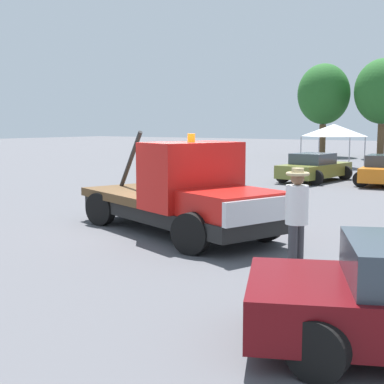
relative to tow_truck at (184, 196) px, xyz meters
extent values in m
plane|color=#545459|center=(-0.36, 0.13, -0.96)|extent=(160.00, 160.00, 0.00)
cube|color=black|center=(-0.36, 0.13, -0.43)|extent=(6.36, 3.87, 0.35)
cube|color=red|center=(1.69, -0.58, 0.02)|extent=(2.22, 2.35, 0.55)
cube|color=silver|center=(2.54, -0.87, -0.01)|extent=(0.77, 1.95, 0.50)
cube|color=red|center=(0.26, -0.09, 0.52)|extent=(1.98, 2.55, 1.56)
cube|color=brown|center=(-1.79, 0.62, -0.15)|extent=(3.58, 3.10, 0.22)
cylinder|color=black|center=(-2.42, 0.83, 0.74)|extent=(1.16, 0.50, 1.63)
cylinder|color=orange|center=(0.26, -0.09, 1.40)|extent=(0.18, 0.18, 0.20)
cylinder|color=black|center=(1.96, 0.45, -0.52)|extent=(0.88, 0.26, 0.88)
cylinder|color=black|center=(1.26, -1.56, -0.52)|extent=(0.88, 0.26, 0.88)
cylinder|color=black|center=(-1.87, 1.77, -0.52)|extent=(0.88, 0.26, 0.88)
cylinder|color=black|center=(-2.57, -0.24, -0.52)|extent=(0.88, 0.26, 0.88)
cylinder|color=black|center=(4.70, -3.71, -0.62)|extent=(0.68, 0.22, 0.68)
cylinder|color=black|center=(5.47, -5.37, -0.62)|extent=(0.68, 0.22, 0.68)
cylinder|color=#38383D|center=(3.58, -1.70, -0.51)|extent=(0.17, 0.17, 0.89)
cylinder|color=#38383D|center=(3.61, -1.48, -0.51)|extent=(0.17, 0.17, 0.89)
cylinder|color=white|center=(3.59, -1.59, 0.29)|extent=(0.41, 0.41, 0.71)
sphere|color=brown|center=(3.59, -1.59, 0.76)|extent=(0.24, 0.24, 0.24)
torus|color=tan|center=(3.59, -1.59, 0.84)|extent=(0.42, 0.42, 0.06)
cylinder|color=tan|center=(3.59, -1.59, 0.89)|extent=(0.22, 0.22, 0.11)
cube|color=olive|center=(-2.04, 13.61, -0.42)|extent=(2.20, 4.61, 0.60)
cube|color=#333D47|center=(-2.06, 13.38, 0.13)|extent=(1.73, 2.02, 0.50)
cylinder|color=black|center=(-2.71, 15.20, -0.62)|extent=(0.68, 0.22, 0.68)
cylinder|color=black|center=(-1.05, 15.03, -0.62)|extent=(0.68, 0.22, 0.68)
cylinder|color=black|center=(-3.02, 12.18, -0.62)|extent=(0.68, 0.22, 0.68)
cylinder|color=black|center=(-1.36, 12.02, -0.62)|extent=(0.68, 0.22, 0.68)
cylinder|color=black|center=(0.09, 15.53, -0.62)|extent=(0.68, 0.22, 0.68)
cylinder|color=black|center=(0.49, 12.50, -0.62)|extent=(0.68, 0.22, 0.68)
cylinder|color=#9E9EA3|center=(-5.62, 20.40, 0.01)|extent=(0.07, 0.07, 1.95)
cylinder|color=#9E9EA3|center=(-2.61, 20.40, 0.01)|extent=(0.07, 0.07, 1.95)
cylinder|color=#9E9EA3|center=(-5.62, 23.41, 0.01)|extent=(0.07, 0.07, 1.95)
cylinder|color=#9E9EA3|center=(-2.61, 23.41, 0.01)|extent=(0.07, 0.07, 1.95)
pyramid|color=white|center=(-4.11, 21.90, 1.37)|extent=(3.02, 3.02, 0.76)
cylinder|color=brown|center=(-4.15, 32.77, 0.40)|extent=(0.54, 0.54, 2.72)
ellipsoid|color=#235B23|center=(-4.15, 32.77, 4.29)|extent=(4.36, 4.36, 5.06)
cylinder|color=brown|center=(-9.04, 33.04, 0.39)|extent=(0.54, 0.54, 2.70)
ellipsoid|color=#235B23|center=(-9.04, 33.04, 4.24)|extent=(4.31, 4.31, 5.01)
cube|color=black|center=(-1.03, 4.14, -0.94)|extent=(0.40, 0.40, 0.04)
cone|color=orange|center=(-1.03, 4.14, -0.69)|extent=(0.36, 0.36, 0.55)
camera|label=1|loc=(7.38, -10.48, 1.72)|focal=50.00mm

